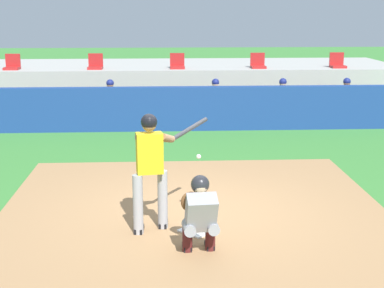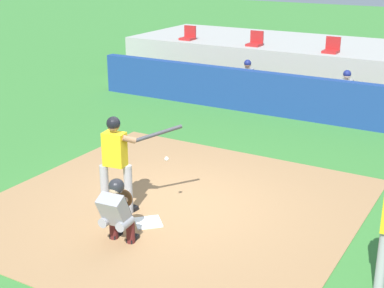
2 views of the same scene
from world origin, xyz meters
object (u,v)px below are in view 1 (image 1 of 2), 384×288
Objects in this scene: catcher_crouched at (199,212)px; dugout_player_0 at (110,102)px; dugout_player_2 at (283,100)px; dugout_player_3 at (347,100)px; stadium_seat_3 at (258,64)px; home_plate at (197,230)px; stadium_seat_0 at (12,65)px; stadium_seat_2 at (177,64)px; batter_at_plate at (151,165)px; dugout_player_1 at (216,101)px; stadium_seat_1 at (95,65)px; stadium_seat_4 at (337,63)px.

dugout_player_0 is at bearing 102.38° from catcher_crouched.
dugout_player_2 is 1.89m from dugout_player_3.
dugout_player_0 is 2.71× the size of stadium_seat_3.
dugout_player_2 reaches higher than home_plate.
dugout_player_0 is 3.90m from stadium_seat_0.
catcher_crouched is 3.55× the size of stadium_seat_2.
batter_at_plate is 8.26m from dugout_player_1.
stadium_seat_0 is 2.60m from stadium_seat_1.
dugout_player_3 is at bearing 0.00° from dugout_player_0.
dugout_player_0 is at bearing 99.22° from batter_at_plate.
stadium_seat_1 is at bearing 103.21° from catcher_crouched.
dugout_player_0 and dugout_player_2 have the same top height.
dugout_player_1 is 4.70m from stadium_seat_4.
dugout_player_3 is (5.59, 8.07, -0.36)m from batter_at_plate.
home_plate is 0.34× the size of dugout_player_3.
stadium_seat_3 is 1.00× the size of stadium_seat_4.
dugout_player_2 is (1.97, 0.00, 0.00)m from dugout_player_1.
batter_at_plate is at bearing -107.96° from stadium_seat_3.
stadium_seat_2 reaches higher than home_plate.
stadium_seat_4 is (2.60, 0.00, 0.00)m from stadium_seat_3.
dugout_player_1 is (1.05, 8.14, 0.65)m from home_plate.
catcher_crouched is 3.55× the size of stadium_seat_4.
stadium_seat_2 is (1.99, 2.03, 0.86)m from dugout_player_0.
batter_at_plate is at bearing -120.18° from stadium_seat_4.
stadium_seat_3 is 2.60m from stadium_seat_4.
dugout_player_3 is at bearing -11.38° from stadium_seat_0.
batter_at_plate is 3.76× the size of stadium_seat_1.
dugout_player_0 and dugout_player_1 have the same top height.
stadium_seat_4 is at bearing 81.98° from dugout_player_3.
dugout_player_0 is 2.97m from stadium_seat_2.
stadium_seat_0 is at bearing 180.00° from stadium_seat_4.
dugout_player_1 is at bearing -127.35° from stadium_seat_3.
catcher_crouched is at bearing -77.62° from dugout_player_0.
batter_at_plate is 10.30m from stadium_seat_1.
stadium_seat_0 is (-8.22, 2.03, 0.86)m from dugout_player_2.
dugout_player_1 is (1.72, 8.07, -0.36)m from batter_at_plate.
catcher_crouched is at bearing -115.46° from stadium_seat_4.
dugout_player_1 is 4.26m from stadium_seat_1.
stadium_seat_0 and stadium_seat_2 have the same top height.
home_plate is 0.92× the size of stadium_seat_2.
stadium_seat_0 and stadium_seat_3 have the same top height.
dugout_player_0 is 6.90m from dugout_player_3.
stadium_seat_0 is at bearing 166.10° from dugout_player_2.
dugout_player_3 is 2.71× the size of stadium_seat_2.
home_plate is 0.99m from catcher_crouched.
batter_at_plate is 1.39× the size of dugout_player_3.
stadium_seat_1 reaches higher than home_plate.
stadium_seat_2 is at bearing 45.70° from dugout_player_0.
batter_at_plate is 1.39× the size of dugout_player_0.
stadium_seat_1 is (-3.65, 2.03, 0.86)m from dugout_player_1.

